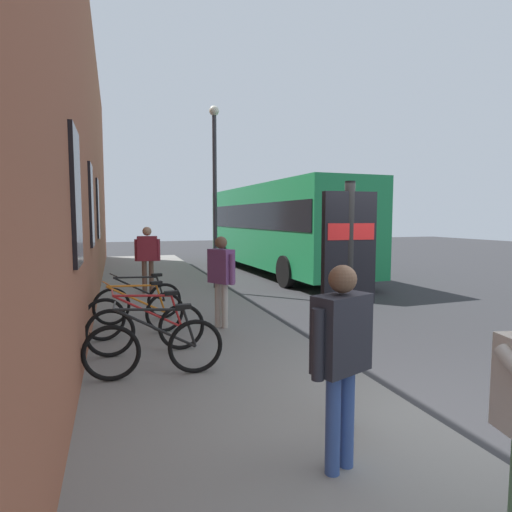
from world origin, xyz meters
The scene contains 13 objects.
ground centered at (6.00, -1.00, 0.00)m, with size 60.00×60.00×0.00m, color #2D2D30.
sidewalk_pavement centered at (8.00, 1.75, 0.06)m, with size 24.00×3.50×0.12m, color gray.
station_facade centered at (8.99, 3.80, 3.84)m, with size 22.00×0.65×7.68m.
bicycle_leaning_wall centered at (2.05, 2.61, 0.51)m, with size 0.48×1.77×0.97m.
bicycle_end_of_row centered at (3.08, 2.63, 0.51)m, with size 0.48×1.77×0.97m.
bicycle_mid_rack centered at (4.10, 2.75, 0.51)m, with size 0.58×1.74×0.97m.
bicycle_beside_lamp centered at (5.15, 2.64, 0.51)m, with size 0.60×1.73×0.97m.
transit_info_sign centered at (0.22, 0.90, 1.72)m, with size 0.11×0.55×2.40m.
city_bus centered at (12.10, -3.00, 1.92)m, with size 10.59×2.94×3.35m.
pedestrian_by_facade centered at (8.37, 2.24, 1.22)m, with size 0.34×0.67×1.80m.
pedestrian_crossing_street centered at (4.22, 1.21, 1.16)m, with size 0.57×0.46×1.70m.
pedestrian_near_bus centered at (-0.50, 1.37, 1.15)m, with size 0.40×0.60×1.68m.
street_lamp centered at (8.66, 0.30, 3.19)m, with size 0.28×0.28×5.18m.
Camera 1 is at (-3.43, 3.06, 2.17)m, focal length 29.96 mm.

